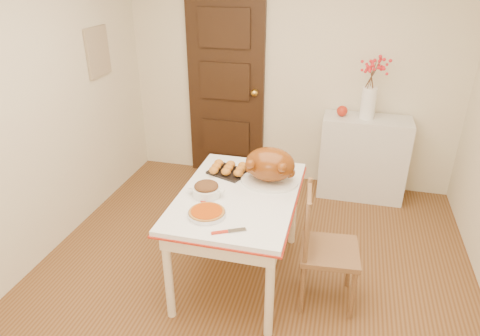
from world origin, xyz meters
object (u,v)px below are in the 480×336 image
(sideboard, at_px, (363,158))
(turkey_platter, at_px, (270,166))
(kitchen_table, at_px, (238,235))
(pumpkin_pie, at_px, (207,212))
(chair_oak, at_px, (330,248))

(sideboard, bearing_deg, turkey_platter, -118.21)
(turkey_platter, bearing_deg, kitchen_table, -119.81)
(pumpkin_pie, bearing_deg, turkey_platter, 60.99)
(turkey_platter, xyz_separation_m, pumpkin_pie, (-0.31, -0.57, -0.11))
(kitchen_table, relative_size, pumpkin_pie, 5.00)
(kitchen_table, relative_size, turkey_platter, 2.85)
(sideboard, height_order, chair_oak, chair_oak)
(kitchen_table, xyz_separation_m, chair_oak, (0.69, -0.10, 0.08))
(turkey_platter, bearing_deg, chair_oak, -21.28)
(chair_oak, bearing_deg, kitchen_table, 76.60)
(kitchen_table, distance_m, chair_oak, 0.71)
(turkey_platter, bearing_deg, sideboard, 72.91)
(kitchen_table, distance_m, turkey_platter, 0.59)
(kitchen_table, height_order, turkey_platter, turkey_platter)
(chair_oak, bearing_deg, sideboard, -12.70)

